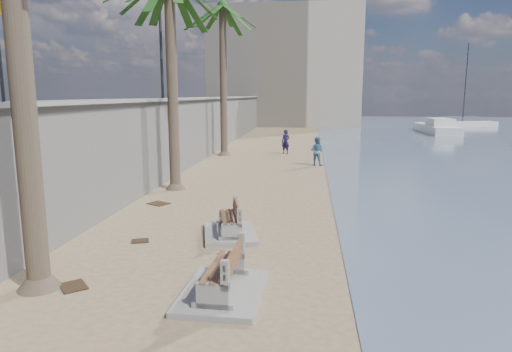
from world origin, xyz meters
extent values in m
plane|color=#927859|center=(0.00, 0.00, 0.00)|extent=(140.00, 140.00, 0.00)
cube|color=gray|center=(-5.20, 20.00, 1.75)|extent=(0.45, 70.00, 3.50)
cube|color=gray|center=(-5.20, 20.00, 3.55)|extent=(0.80, 70.00, 0.12)
cube|color=#B7AA93|center=(-2.00, 52.00, 7.00)|extent=(18.00, 12.00, 14.00)
cube|color=gray|center=(-0.41, 0.81, 0.06)|extent=(1.54, 2.21, 0.12)
cube|color=gray|center=(-0.92, 4.53, 0.05)|extent=(1.79, 2.26, 0.11)
cylinder|color=brown|center=(-4.06, 0.71, 4.21)|extent=(0.44, 0.44, 8.42)
cylinder|color=brown|center=(-4.16, 10.32, 4.07)|extent=(0.42, 0.42, 8.13)
cylinder|color=brown|center=(-4.14, 20.90, 4.50)|extent=(0.44, 0.44, 9.00)
cylinder|color=#2D2D33|center=(-5.10, 12.00, 6.11)|extent=(0.12, 0.12, 5.00)
imported|color=#191438|center=(-0.34, 21.97, 0.89)|extent=(0.77, 0.67, 1.78)
imported|color=#4C709D|center=(1.58, 17.33, 0.86)|extent=(1.00, 0.89, 1.72)
cube|color=silver|center=(19.28, 49.84, 0.25)|extent=(8.20, 3.88, 0.70)
cylinder|color=#2D2D33|center=(19.28, 49.84, 5.06)|extent=(0.12, 0.12, 9.12)
cube|color=#382616|center=(-3.42, 0.82, 0.01)|extent=(0.72, 0.73, 0.03)
cube|color=#382616|center=(-4.01, 7.77, 0.01)|extent=(0.85, 0.80, 0.03)
cube|color=#382616|center=(-3.15, 3.73, 0.01)|extent=(0.53, 0.48, 0.03)
camera|label=1|loc=(1.16, -7.19, 3.75)|focal=32.00mm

